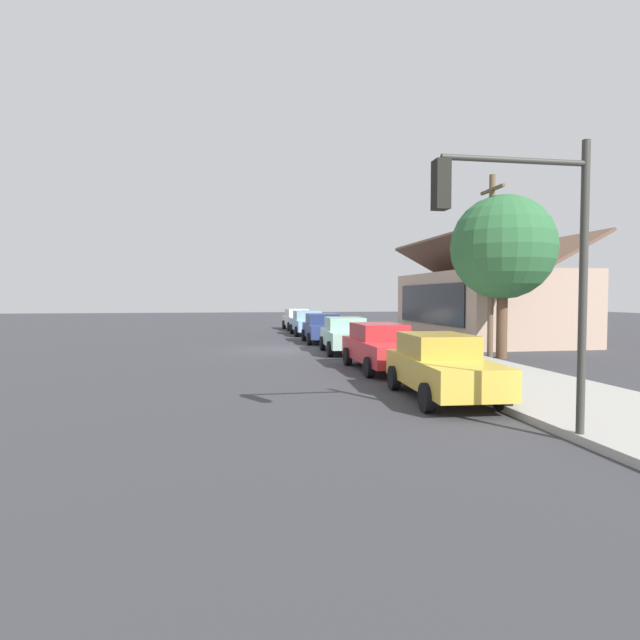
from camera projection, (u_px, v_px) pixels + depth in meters
The scene contains 13 objects.
ground_plane at pixel (280, 350), 25.07m from camera, with size 120.00×120.00×0.00m, color #38383D.
sidewalk_curb at pixel (393, 346), 26.02m from camera, with size 60.00×4.20×0.16m, color #A3A099.
car_ivory at pixel (297, 319), 40.07m from camera, with size 4.72×2.05×1.59m.
car_skyblue at pixel (308, 323), 34.63m from camera, with size 4.60×2.09×1.59m.
car_navy at pixel (323, 328), 28.89m from camera, with size 4.55×2.19×1.59m.
car_seafoam at pixel (346, 335), 23.60m from camera, with size 4.47×2.24×1.59m.
car_cherry at pixel (382, 346), 18.10m from camera, with size 4.84×2.02×1.59m.
car_mustard at pixel (441, 366), 13.02m from camera, with size 4.62×2.14×1.59m.
storefront_building at pixel (485, 305), 29.81m from camera, with size 11.87×6.97×5.78m.
shade_tree at pixel (503, 248), 21.38m from camera, with size 4.25×4.25×6.69m.
traffic_light_main at pixel (527, 240), 8.77m from camera, with size 0.37×2.79×5.20m.
utility_pole_wooden at pixel (491, 263), 21.42m from camera, with size 1.80×0.24×7.50m.
fire_hydrant_red at pixel (348, 333), 29.51m from camera, with size 0.22×0.22×0.71m.
Camera 1 is at (24.94, -2.39, 2.54)m, focal length 29.37 mm.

